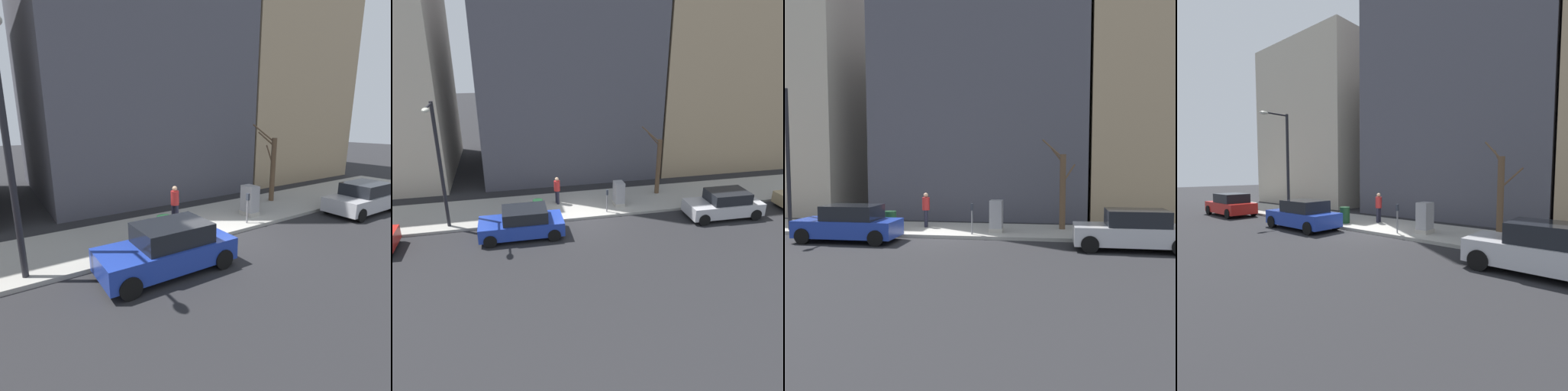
{
  "view_description": "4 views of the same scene",
  "coord_description": "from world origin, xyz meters",
  "views": [
    {
      "loc": [
        -8.86,
        7.4,
        4.54
      ],
      "look_at": [
        0.66,
        0.91,
        1.72
      ],
      "focal_mm": 28.0,
      "sensor_mm": 36.0,
      "label": 1
    },
    {
      "loc": [
        -18.79,
        3.76,
        9.25
      ],
      "look_at": [
        -0.22,
        -0.43,
        1.53
      ],
      "focal_mm": 35.0,
      "sensor_mm": 36.0,
      "label": 2
    },
    {
      "loc": [
        -18.02,
        -4.91,
        3.28
      ],
      "look_at": [
        1.83,
        -1.85,
        1.74
      ],
      "focal_mm": 40.0,
      "sensor_mm": 36.0,
      "label": 3
    },
    {
      "loc": [
        -11.06,
        -9.77,
        2.95
      ],
      "look_at": [
        0.92,
        0.18,
        1.79
      ],
      "focal_mm": 28.0,
      "sensor_mm": 36.0,
      "label": 4
    }
  ],
  "objects": [
    {
      "name": "parked_car_red",
      "position": [
        -1.21,
        11.18,
        0.74
      ],
      "size": [
        2.03,
        4.25,
        1.52
      ],
      "rotation": [
        0.0,
        0.0,
        -0.03
      ],
      "color": "red",
      "rests_on": "ground"
    },
    {
      "name": "bare_tree",
      "position": [
        2.64,
        -5.62,
        2.03
      ],
      "size": [
        1.27,
        1.61,
        4.26
      ],
      "color": "brown",
      "rests_on": "sidewalk"
    },
    {
      "name": "office_tower_right",
      "position": [
        11.36,
        13.36,
        7.41
      ],
      "size": [
        11.72,
        11.72,
        14.83
      ],
      "primitive_type": "cube",
      "color": "#BCB29E",
      "rests_on": "ground"
    },
    {
      "name": "parking_meter",
      "position": [
        0.45,
        -1.7,
        0.98
      ],
      "size": [
        0.14,
        0.1,
        1.35
      ],
      "color": "slate",
      "rests_on": "sidewalk"
    },
    {
      "name": "pedestrian_near_meter",
      "position": [
        2.3,
        0.89,
        1.09
      ],
      "size": [
        0.4,
        0.36,
        1.66
      ],
      "rotation": [
        0.0,
        0.0,
        3.34
      ],
      "color": "#1E1E2D",
      "rests_on": "sidewalk"
    },
    {
      "name": "sidewalk",
      "position": [
        2.0,
        0.0,
        0.07
      ],
      "size": [
        4.0,
        36.0,
        0.15
      ],
      "primitive_type": "cube",
      "color": "#9E9B93",
      "rests_on": "ground"
    },
    {
      "name": "parked_car_silver",
      "position": [
        -1.26,
        -8.08,
        0.74
      ],
      "size": [
        1.98,
        4.23,
        1.52
      ],
      "rotation": [
        0.0,
        0.0,
        -0.02
      ],
      "color": "#B7B7BC",
      "rests_on": "ground"
    },
    {
      "name": "utility_box",
      "position": [
        1.3,
        -2.66,
        0.85
      ],
      "size": [
        0.83,
        0.61,
        1.43
      ],
      "color": "#A8A399",
      "rests_on": "sidewalk"
    },
    {
      "name": "office_block_center",
      "position": [
        11.63,
        -0.92,
        11.68
      ],
      "size": [
        12.25,
        12.25,
        23.37
      ],
      "primitive_type": "cube",
      "color": "#4C4C56",
      "rests_on": "ground"
    },
    {
      "name": "trash_bin",
      "position": [
        0.9,
        2.19,
        0.6
      ],
      "size": [
        0.56,
        0.56,
        0.9
      ],
      "primitive_type": "cylinder",
      "color": "#14381E",
      "rests_on": "sidewalk"
    },
    {
      "name": "streetlamp",
      "position": [
        0.28,
        6.95,
        4.02
      ],
      "size": [
        1.97,
        0.32,
        6.5
      ],
      "color": "black",
      "rests_on": "sidewalk"
    },
    {
      "name": "parked_car_blue",
      "position": [
        -1.18,
        3.18,
        0.74
      ],
      "size": [
        1.95,
        4.21,
        1.52
      ],
      "rotation": [
        0.0,
        0.0,
        -0.01
      ],
      "color": "#1E389E",
      "rests_on": "ground"
    },
    {
      "name": "ground_plane",
      "position": [
        0.0,
        0.0,
        0.0
      ],
      "size": [
        120.0,
        120.0,
        0.0
      ],
      "primitive_type": "plane",
      "color": "#232326"
    }
  ]
}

